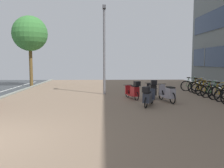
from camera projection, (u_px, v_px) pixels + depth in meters
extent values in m
cube|color=#836C57|center=(165.00, 141.00, 6.05)|extent=(14.40, 40.00, 0.05)
cube|color=slate|center=(205.00, 57.00, 20.80)|extent=(0.10, 0.12, 1.60)
torus|color=black|center=(221.00, 96.00, 11.73)|extent=(0.67, 0.21, 0.67)
cylinder|color=black|center=(223.00, 96.00, 11.71)|extent=(0.24, 0.08, 0.07)
cylinder|color=black|center=(222.00, 91.00, 11.69)|extent=(0.16, 0.06, 0.49)
cube|color=black|center=(224.00, 85.00, 11.65)|extent=(0.23, 0.14, 0.06)
torus|color=black|center=(214.00, 93.00, 12.38)|extent=(0.74, 0.10, 0.74)
cylinder|color=#BA8A15|center=(222.00, 88.00, 12.38)|extent=(0.33, 0.05, 0.64)
cylinder|color=#BA8A15|center=(218.00, 89.00, 12.37)|extent=(0.14, 0.04, 0.59)
cylinder|color=#BA8A15|center=(221.00, 83.00, 12.35)|extent=(0.41, 0.05, 0.09)
cylinder|color=#BA8A15|center=(217.00, 94.00, 12.39)|extent=(0.26, 0.04, 0.08)
cylinder|color=#BA8A15|center=(216.00, 88.00, 12.36)|extent=(0.17, 0.03, 0.54)
cube|color=black|center=(218.00, 83.00, 12.34)|extent=(0.22, 0.10, 0.06)
torus|color=black|center=(206.00, 92.00, 13.10)|extent=(0.73, 0.12, 0.73)
torus|color=black|center=(217.00, 92.00, 13.17)|extent=(0.73, 0.12, 0.73)
cylinder|color=#2F6731|center=(213.00, 87.00, 13.12)|extent=(0.32, 0.06, 0.64)
cylinder|color=#2F6731|center=(210.00, 87.00, 13.10)|extent=(0.14, 0.05, 0.58)
cylinder|color=#2F6731|center=(212.00, 82.00, 13.09)|extent=(0.39, 0.06, 0.08)
cylinder|color=#2F6731|center=(208.00, 92.00, 13.12)|extent=(0.25, 0.05, 0.08)
cylinder|color=#2F6731|center=(208.00, 87.00, 13.09)|extent=(0.17, 0.04, 0.53)
cylinder|color=#2F6731|center=(217.00, 87.00, 13.14)|extent=(0.15, 0.04, 0.58)
cube|color=black|center=(209.00, 82.00, 13.06)|extent=(0.23, 0.11, 0.06)
cylinder|color=#ADADB2|center=(216.00, 80.00, 13.10)|extent=(0.06, 0.48, 0.02)
torus|color=black|center=(201.00, 90.00, 13.89)|extent=(0.70, 0.13, 0.70)
torus|color=black|center=(212.00, 90.00, 13.86)|extent=(0.70, 0.13, 0.70)
cylinder|color=#BE8C17|center=(207.00, 86.00, 13.85)|extent=(0.31, 0.06, 0.61)
cylinder|color=#BE8C17|center=(204.00, 86.00, 13.86)|extent=(0.14, 0.05, 0.56)
cylinder|color=#BE8C17|center=(207.00, 81.00, 13.82)|extent=(0.38, 0.07, 0.08)
cylinder|color=#BE8C17|center=(203.00, 91.00, 13.89)|extent=(0.24, 0.05, 0.08)
cylinder|color=#BE8C17|center=(202.00, 86.00, 13.86)|extent=(0.16, 0.04, 0.51)
cylinder|color=#BE8C17|center=(211.00, 86.00, 13.84)|extent=(0.14, 0.04, 0.56)
cube|color=black|center=(204.00, 81.00, 13.83)|extent=(0.23, 0.11, 0.06)
cylinder|color=#ADADB2|center=(210.00, 80.00, 13.81)|extent=(0.07, 0.48, 0.02)
torus|color=black|center=(197.00, 89.00, 14.64)|extent=(0.70, 0.16, 0.70)
torus|color=black|center=(207.00, 89.00, 14.58)|extent=(0.70, 0.16, 0.70)
cylinder|color=#BE8817|center=(203.00, 85.00, 14.58)|extent=(0.31, 0.08, 0.61)
cylinder|color=#BE8817|center=(200.00, 85.00, 14.60)|extent=(0.14, 0.05, 0.56)
cylinder|color=#BE8817|center=(202.00, 80.00, 14.56)|extent=(0.38, 0.09, 0.08)
cylinder|color=#BE8817|center=(199.00, 89.00, 14.63)|extent=(0.24, 0.06, 0.08)
cylinder|color=#BE8817|center=(198.00, 85.00, 14.61)|extent=(0.16, 0.05, 0.51)
cylinder|color=#BE8817|center=(206.00, 84.00, 14.56)|extent=(0.14, 0.05, 0.56)
cube|color=black|center=(199.00, 80.00, 14.58)|extent=(0.23, 0.12, 0.06)
cylinder|color=#ADADB2|center=(205.00, 79.00, 14.54)|extent=(0.09, 0.48, 0.02)
torus|color=black|center=(193.00, 87.00, 15.32)|extent=(0.75, 0.11, 0.74)
torus|color=black|center=(203.00, 87.00, 15.38)|extent=(0.75, 0.11, 0.74)
cylinder|color=#BB8C1B|center=(199.00, 83.00, 15.33)|extent=(0.34, 0.05, 0.65)
cylinder|color=#BB8C1B|center=(196.00, 84.00, 15.31)|extent=(0.15, 0.04, 0.59)
cylinder|color=#BB8C1B|center=(199.00, 79.00, 15.30)|extent=(0.43, 0.06, 0.09)
cylinder|color=#BB8C1B|center=(195.00, 88.00, 15.33)|extent=(0.27, 0.04, 0.08)
cylinder|color=#BB8C1B|center=(194.00, 83.00, 15.30)|extent=(0.18, 0.03, 0.54)
cylinder|color=#BB8C1B|center=(203.00, 83.00, 15.35)|extent=(0.16, 0.04, 0.59)
cube|color=black|center=(196.00, 78.00, 15.28)|extent=(0.22, 0.10, 0.06)
cylinder|color=#ADADB2|center=(202.00, 77.00, 15.31)|extent=(0.05, 0.48, 0.02)
torus|color=black|center=(186.00, 86.00, 16.13)|extent=(0.74, 0.21, 0.74)
torus|color=black|center=(196.00, 86.00, 16.03)|extent=(0.74, 0.21, 0.74)
cylinder|color=#30622F|center=(192.00, 82.00, 16.04)|extent=(0.33, 0.10, 0.65)
cylinder|color=#30622F|center=(189.00, 83.00, 16.08)|extent=(0.15, 0.06, 0.59)
cylinder|color=#30622F|center=(192.00, 78.00, 16.02)|extent=(0.41, 0.12, 0.09)
cylinder|color=#30622F|center=(188.00, 86.00, 16.12)|extent=(0.27, 0.08, 0.08)
cylinder|color=#30622F|center=(187.00, 82.00, 16.10)|extent=(0.18, 0.06, 0.54)
cylinder|color=#30622F|center=(196.00, 82.00, 16.01)|extent=(0.16, 0.06, 0.59)
cube|color=black|center=(189.00, 78.00, 16.06)|extent=(0.23, 0.13, 0.06)
cylinder|color=#ADADB2|center=(195.00, 77.00, 15.99)|extent=(0.12, 0.48, 0.02)
torus|color=black|center=(146.00, 103.00, 10.20)|extent=(0.25, 0.48, 0.50)
torus|color=black|center=(152.00, 99.00, 11.35)|extent=(0.25, 0.48, 0.50)
cube|color=#303745|center=(149.00, 101.00, 10.78)|extent=(0.54, 0.75, 0.08)
cube|color=#303745|center=(147.00, 98.00, 10.39)|extent=(0.49, 0.62, 0.42)
cube|color=black|center=(147.00, 92.00, 10.36)|extent=(0.44, 0.56, 0.06)
cylinder|color=#303745|center=(152.00, 93.00, 11.30)|extent=(0.11, 0.14, 0.51)
cube|color=#303745|center=(152.00, 94.00, 11.24)|extent=(0.33, 0.20, 0.50)
cylinder|color=black|center=(152.00, 88.00, 11.26)|extent=(0.49, 0.23, 0.03)
cube|color=black|center=(146.00, 90.00, 10.09)|extent=(0.37, 0.37, 0.24)
torus|color=black|center=(136.00, 96.00, 12.19)|extent=(0.19, 0.47, 0.48)
torus|color=black|center=(127.00, 93.00, 13.29)|extent=(0.19, 0.47, 0.48)
cube|color=red|center=(132.00, 95.00, 12.74)|extent=(0.47, 0.72, 0.08)
cube|color=red|center=(135.00, 91.00, 12.37)|extent=(0.45, 0.59, 0.50)
cube|color=black|center=(135.00, 86.00, 12.34)|extent=(0.39, 0.53, 0.06)
cylinder|color=red|center=(128.00, 89.00, 13.25)|extent=(0.10, 0.14, 0.48)
cube|color=red|center=(128.00, 90.00, 13.18)|extent=(0.33, 0.17, 0.48)
cylinder|color=black|center=(128.00, 85.00, 13.20)|extent=(0.50, 0.19, 0.03)
cube|color=black|center=(137.00, 84.00, 12.08)|extent=(0.35, 0.35, 0.24)
torus|color=black|center=(154.00, 95.00, 12.44)|extent=(0.06, 0.53, 0.53)
torus|color=black|center=(149.00, 92.00, 13.74)|extent=(0.06, 0.53, 0.53)
cube|color=black|center=(151.00, 94.00, 13.09)|extent=(0.29, 0.73, 0.08)
cube|color=black|center=(153.00, 90.00, 12.65)|extent=(0.31, 0.58, 0.52)
cube|color=black|center=(153.00, 85.00, 12.63)|extent=(0.27, 0.52, 0.06)
cylinder|color=black|center=(149.00, 87.00, 13.69)|extent=(0.07, 0.12, 0.53)
cube|color=black|center=(150.00, 88.00, 13.61)|extent=(0.32, 0.08, 0.53)
cylinder|color=black|center=(149.00, 83.00, 13.64)|extent=(0.52, 0.04, 0.03)
cube|color=black|center=(154.00, 82.00, 12.33)|extent=(0.28, 0.28, 0.24)
torus|color=black|center=(173.00, 98.00, 11.24)|extent=(0.16, 0.57, 0.57)
torus|color=black|center=(161.00, 95.00, 12.49)|extent=(0.16, 0.57, 0.57)
cube|color=#ADA8B7|center=(166.00, 97.00, 11.86)|extent=(0.41, 0.76, 0.08)
cube|color=#ADA8B7|center=(170.00, 93.00, 11.44)|extent=(0.40, 0.61, 0.49)
cube|color=black|center=(171.00, 87.00, 11.41)|extent=(0.35, 0.55, 0.06)
cylinder|color=#ADA8B7|center=(161.00, 89.00, 12.44)|extent=(0.09, 0.13, 0.57)
cube|color=#ADA8B7|center=(162.00, 90.00, 12.36)|extent=(0.33, 0.14, 0.57)
cylinder|color=black|center=(162.00, 84.00, 12.38)|extent=(0.52, 0.13, 0.03)
cylinder|color=slate|center=(104.00, 52.00, 14.30)|extent=(0.14, 0.14, 5.11)
cube|color=#4C4C51|center=(104.00, 7.00, 14.05)|extent=(0.20, 0.52, 0.18)
cylinder|color=brown|center=(31.00, 66.00, 18.84)|extent=(0.26, 0.26, 3.24)
sphere|color=#3A7B37|center=(30.00, 33.00, 18.60)|extent=(2.75, 2.75, 2.75)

